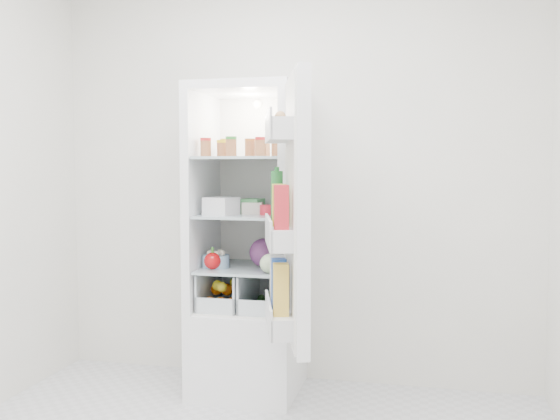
% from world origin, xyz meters
% --- Properties ---
extents(room_walls, '(3.02, 3.02, 2.61)m').
position_xyz_m(room_walls, '(0.00, 0.00, 1.59)').
color(room_walls, white).
rests_on(room_walls, ground).
extents(refrigerator, '(0.60, 0.60, 1.80)m').
position_xyz_m(refrigerator, '(-0.20, 1.25, 0.67)').
color(refrigerator, white).
rests_on(refrigerator, ground).
extents(shelf_low, '(0.49, 0.53, 0.01)m').
position_xyz_m(shelf_low, '(-0.20, 1.19, 0.74)').
color(shelf_low, '#9DB1B8').
rests_on(shelf_low, refrigerator).
extents(shelf_mid, '(0.49, 0.53, 0.02)m').
position_xyz_m(shelf_mid, '(-0.20, 1.19, 1.05)').
color(shelf_mid, '#9DB1B8').
rests_on(shelf_mid, refrigerator).
extents(shelf_top, '(0.49, 0.53, 0.02)m').
position_xyz_m(shelf_top, '(-0.20, 1.19, 1.38)').
color(shelf_top, '#9DB1B8').
rests_on(shelf_top, refrigerator).
extents(crisper_left, '(0.23, 0.46, 0.22)m').
position_xyz_m(crisper_left, '(-0.32, 1.19, 0.61)').
color(crisper_left, silver).
rests_on(crisper_left, refrigerator).
extents(crisper_right, '(0.23, 0.46, 0.22)m').
position_xyz_m(crisper_right, '(-0.08, 1.19, 0.61)').
color(crisper_right, silver).
rests_on(crisper_right, refrigerator).
extents(condiment_jars, '(0.46, 0.34, 0.08)m').
position_xyz_m(condiment_jars, '(-0.21, 1.13, 1.43)').
color(condiment_jars, '#B21919').
rests_on(condiment_jars, shelf_top).
extents(squeeze_bottle, '(0.07, 0.07, 0.20)m').
position_xyz_m(squeeze_bottle, '(0.01, 1.26, 1.49)').
color(squeeze_bottle, white).
rests_on(squeeze_bottle, shelf_top).
extents(tub_white, '(0.19, 0.19, 0.10)m').
position_xyz_m(tub_white, '(-0.31, 1.06, 1.11)').
color(tub_white, silver).
rests_on(tub_white, shelf_mid).
extents(tub_cream, '(0.14, 0.14, 0.07)m').
position_xyz_m(tub_cream, '(-0.17, 1.19, 1.09)').
color(tub_cream, beige).
rests_on(tub_cream, shelf_mid).
extents(tin_red, '(0.09, 0.09, 0.06)m').
position_xyz_m(tin_red, '(-0.07, 1.15, 1.09)').
color(tin_red, red).
rests_on(tin_red, shelf_mid).
extents(tub_green, '(0.12, 0.16, 0.09)m').
position_xyz_m(tub_green, '(-0.17, 1.22, 1.10)').
color(tub_green, '#469B55').
rests_on(tub_green, shelf_mid).
extents(red_cabbage, '(0.17, 0.17, 0.17)m').
position_xyz_m(red_cabbage, '(-0.11, 1.21, 0.83)').
color(red_cabbage, '#622159').
rests_on(red_cabbage, shelf_low).
extents(bell_pepper, '(0.10, 0.10, 0.10)m').
position_xyz_m(bell_pepper, '(-0.36, 1.04, 0.80)').
color(bell_pepper, '#B60B0E').
rests_on(bell_pepper, shelf_low).
extents(mushroom_bowl, '(0.18, 0.18, 0.07)m').
position_xyz_m(mushroom_bowl, '(-0.36, 1.11, 0.78)').
color(mushroom_bowl, '#8CB0D1').
rests_on(mushroom_bowl, shelf_low).
extents(salad_bag, '(0.11, 0.11, 0.11)m').
position_xyz_m(salad_bag, '(-0.02, 1.00, 0.80)').
color(salad_bag, '#B2C997').
rests_on(salad_bag, shelf_low).
extents(citrus_pile, '(0.20, 0.24, 0.16)m').
position_xyz_m(citrus_pile, '(-0.33, 1.12, 0.59)').
color(citrus_pile, '#EA5C0C').
rests_on(citrus_pile, refrigerator).
extents(veg_pile, '(0.16, 0.30, 0.10)m').
position_xyz_m(veg_pile, '(-0.07, 1.18, 0.56)').
color(veg_pile, '#22501A').
rests_on(veg_pile, refrigerator).
extents(fridge_door, '(0.32, 0.59, 1.30)m').
position_xyz_m(fridge_door, '(0.19, 0.62, 1.09)').
color(fridge_door, white).
rests_on(fridge_door, refrigerator).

